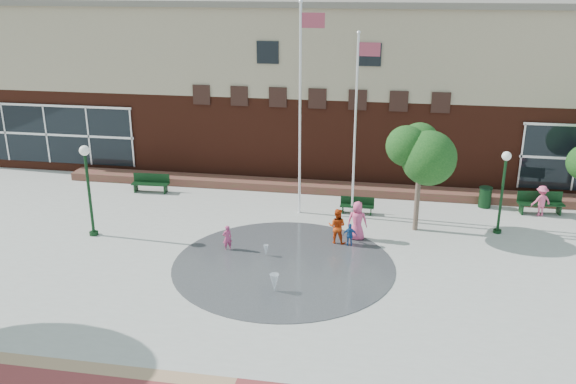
% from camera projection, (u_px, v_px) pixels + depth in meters
% --- Properties ---
extents(ground, '(120.00, 120.00, 0.00)m').
position_uv_depth(ground, '(267.00, 305.00, 20.27)').
color(ground, '#666056').
rests_on(ground, ground).
extents(plaza_concrete, '(46.00, 18.00, 0.01)m').
position_uv_depth(plaza_concrete, '(288.00, 254.00, 23.98)').
color(plaza_concrete, '#A8A8A0').
rests_on(plaza_concrete, ground).
extents(splash_pad, '(8.40, 8.40, 0.01)m').
position_uv_depth(splash_pad, '(283.00, 265.00, 23.05)').
color(splash_pad, '#383A3D').
rests_on(splash_pad, ground).
extents(library_building, '(44.40, 10.40, 9.20)m').
position_uv_depth(library_building, '(328.00, 81.00, 34.94)').
color(library_building, '#4E1F13').
rests_on(library_building, ground).
extents(flower_bed, '(26.00, 1.20, 0.40)m').
position_uv_depth(flower_bed, '(314.00, 191.00, 31.04)').
color(flower_bed, maroon).
rests_on(flower_bed, ground).
extents(flagpole_left, '(1.11, 0.18, 9.43)m').
position_uv_depth(flagpole_left, '(301.00, 100.00, 26.42)').
color(flagpole_left, white).
rests_on(flagpole_left, ground).
extents(flagpole_right, '(1.01, 0.17, 8.21)m').
position_uv_depth(flagpole_right, '(357.00, 116.00, 26.45)').
color(flagpole_right, white).
rests_on(flagpole_right, ground).
extents(lamp_left, '(0.41, 0.41, 3.92)m').
position_uv_depth(lamp_left, '(88.00, 181.00, 24.92)').
color(lamp_left, black).
rests_on(lamp_left, ground).
extents(lamp_right, '(0.38, 0.38, 3.60)m').
position_uv_depth(lamp_right, '(503.00, 183.00, 25.21)').
color(lamp_right, black).
rests_on(lamp_right, ground).
extents(bench_left, '(1.89, 0.61, 0.94)m').
position_uv_depth(bench_left, '(151.00, 187.00, 30.75)').
color(bench_left, black).
rests_on(bench_left, ground).
extents(bench_mid, '(1.55, 0.44, 0.78)m').
position_uv_depth(bench_mid, '(357.00, 209.00, 27.98)').
color(bench_mid, black).
rests_on(bench_mid, ground).
extents(bench_right, '(2.09, 0.80, 1.02)m').
position_uv_depth(bench_right, '(540.00, 207.00, 27.94)').
color(bench_right, black).
rests_on(bench_right, ground).
extents(trash_can, '(0.61, 0.61, 1.00)m').
position_uv_depth(trash_can, '(485.00, 197.00, 28.68)').
color(trash_can, black).
rests_on(trash_can, ground).
extents(tree_mid, '(3.12, 3.12, 5.26)m').
position_uv_depth(tree_mid, '(421.00, 144.00, 24.99)').
color(tree_mid, '#4F3E34').
rests_on(tree_mid, ground).
extents(water_jet_a, '(0.33, 0.33, 0.65)m').
position_uv_depth(water_jet_a, '(274.00, 292.00, 21.09)').
color(water_jet_a, white).
rests_on(water_jet_a, ground).
extents(water_jet_b, '(0.20, 0.20, 0.45)m').
position_uv_depth(water_jet_b, '(266.00, 256.00, 23.78)').
color(water_jet_b, white).
rests_on(water_jet_b, ground).
extents(child_splash, '(0.46, 0.43, 1.05)m').
position_uv_depth(child_splash, '(227.00, 238.00, 24.17)').
color(child_splash, '#BF3E71').
rests_on(child_splash, ground).
extents(adult_red, '(0.79, 0.65, 1.50)m').
position_uv_depth(adult_red, '(337.00, 226.00, 24.71)').
color(adult_red, '#CD3E0E').
rests_on(adult_red, ground).
extents(adult_pink, '(0.82, 0.55, 1.66)m').
position_uv_depth(adult_pink, '(357.00, 221.00, 25.06)').
color(adult_pink, '#F05289').
rests_on(adult_pink, ground).
extents(child_blue, '(0.59, 0.27, 0.99)m').
position_uv_depth(child_blue, '(350.00, 235.00, 24.50)').
color(child_blue, '#1F529F').
rests_on(child_blue, ground).
extents(person_bench, '(1.05, 0.80, 1.44)m').
position_uv_depth(person_bench, '(541.00, 201.00, 27.59)').
color(person_bench, '#EF5787').
rests_on(person_bench, ground).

